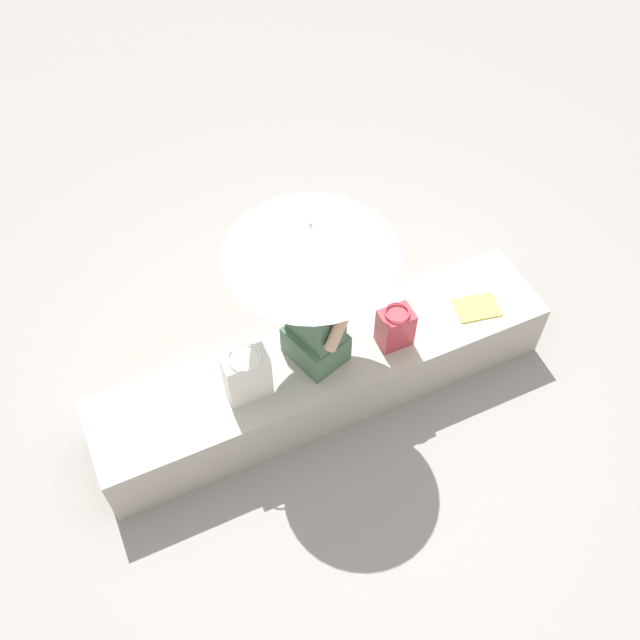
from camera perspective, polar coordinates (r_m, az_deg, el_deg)
name	(u,v)px	position (r m, az deg, el deg)	size (l,w,h in m)	color
ground_plane	(324,392)	(4.80, 0.31, -5.72)	(14.00, 14.00, 0.00)	gray
stone_bench	(324,374)	(4.62, 0.33, -4.29)	(2.96, 0.61, 0.44)	#A8A093
person_seated	(315,316)	(4.12, -0.36, 0.32)	(0.37, 0.51, 0.90)	#47664C
parasol	(311,240)	(3.68, -0.76, 6.37)	(0.94, 0.94, 1.13)	#B7B7BC
handbag_black	(247,375)	(4.15, -5.84, -4.37)	(0.26, 0.20, 0.37)	silver
tote_bag_canvas	(395,327)	(4.40, 6.01, -0.58)	(0.20, 0.16, 0.29)	#B2333D
magazine	(477,307)	(4.75, 12.36, 0.98)	(0.28, 0.20, 0.01)	#EAE04C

